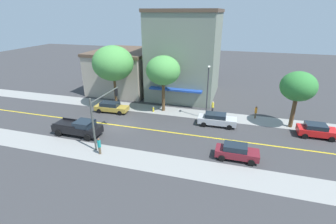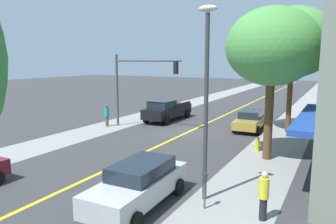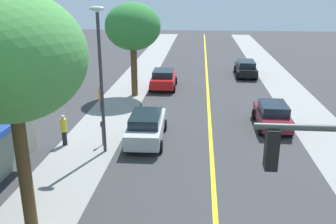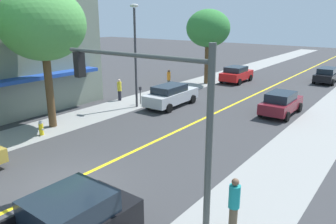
# 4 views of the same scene
# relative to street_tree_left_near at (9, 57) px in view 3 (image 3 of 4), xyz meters

# --- Properties ---
(street_tree_left_near) EXTENTS (4.76, 4.76, 7.99)m
(street_tree_left_near) POSITION_rel_street_tree_left_near_xyz_m (0.00, 0.00, 0.00)
(street_tree_left_near) COLOR brown
(street_tree_left_near) RESTS_ON ground
(street_tree_right_corner) EXTENTS (4.14, 4.14, 7.05)m
(street_tree_right_corner) POSITION_rel_street_tree_left_near_xyz_m (0.76, 16.98, -0.69)
(street_tree_right_corner) COLOR brown
(street_tree_right_corner) RESTS_ON ground
(parking_meter) EXTENTS (0.12, 0.18, 1.32)m
(parking_meter) POSITION_rel_street_tree_left_near_xyz_m (0.74, 7.14, -5.06)
(parking_meter) COLOR #4C4C51
(parking_meter) RESTS_ON ground
(street_lamp) EXTENTS (0.70, 0.36, 7.19)m
(street_lamp) POSITION_rel_street_tree_left_near_xyz_m (1.05, 6.37, -1.56)
(street_lamp) COLOR #38383D
(street_lamp) RESTS_ON ground
(red_sedan_left_curb) EXTENTS (2.14, 4.14, 1.58)m
(red_sedan_left_curb) POSITION_rel_street_tree_left_near_xyz_m (2.81, 19.35, -5.11)
(red_sedan_left_curb) COLOR red
(red_sedan_left_curb) RESTS_ON ground
(black_sedan_right_curb) EXTENTS (1.95, 4.78, 1.48)m
(black_sedan_right_curb) POSITION_rel_street_tree_left_near_xyz_m (10.17, 24.66, -5.16)
(black_sedan_right_curb) COLOR black
(black_sedan_right_curb) RESTS_ON ground
(maroon_sedan_right_curb) EXTENTS (1.94, 4.14, 1.54)m
(maroon_sedan_right_curb) POSITION_rel_street_tree_left_near_xyz_m (10.17, 10.64, -5.13)
(maroon_sedan_right_curb) COLOR maroon
(maroon_sedan_right_curb) RESTS_ON ground
(silver_sedan_left_curb) EXTENTS (2.08, 4.81, 1.60)m
(silver_sedan_left_curb) POSITION_rel_street_tree_left_near_xyz_m (2.97, 8.00, -5.10)
(silver_sedan_left_curb) COLOR #B7BABF
(silver_sedan_left_curb) RESTS_ON ground
(pedestrian_orange_shirt) EXTENTS (0.32, 0.32, 1.75)m
(pedestrian_orange_shirt) POSITION_rel_street_tree_left_near_xyz_m (-0.79, 12.82, -5.00)
(pedestrian_orange_shirt) COLOR brown
(pedestrian_orange_shirt) RESTS_ON ground
(pedestrian_yellow_shirt) EXTENTS (0.33, 0.33, 1.69)m
(pedestrian_yellow_shirt) POSITION_rel_street_tree_left_near_xyz_m (-1.28, 6.98, -5.04)
(pedestrian_yellow_shirt) COLOR black
(pedestrian_yellow_shirt) RESTS_ON ground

